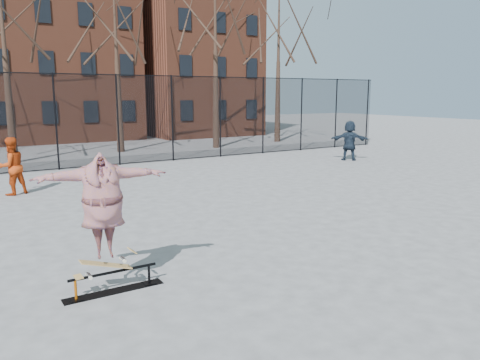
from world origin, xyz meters
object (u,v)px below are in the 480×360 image
skater (103,215)px  bystander_red (11,166)px  skate_rail (114,283)px  bystander_navy (349,141)px  skateboard (106,269)px

skater → bystander_red: (-0.34, 8.98, -0.38)m
skate_rail → bystander_navy: bearing=32.3°
skater → bystander_navy: skater is taller
skateboard → bystander_red: size_ratio=0.49×
bystander_red → bystander_navy: size_ratio=0.96×
bystander_red → skater: bearing=70.6°
bystander_navy → bystander_red: bearing=43.8°
bystander_red → bystander_navy: (14.63, -0.01, 0.04)m
skate_rail → skateboard: skateboard is taller
skate_rail → bystander_navy: 16.80m
skateboard → bystander_red: bystander_red is taller
skater → bystander_navy: 16.88m
skateboard → bystander_red: (-0.34, 8.98, 0.50)m
skater → bystander_navy: (14.29, 8.98, -0.34)m
skate_rail → bystander_red: 9.03m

